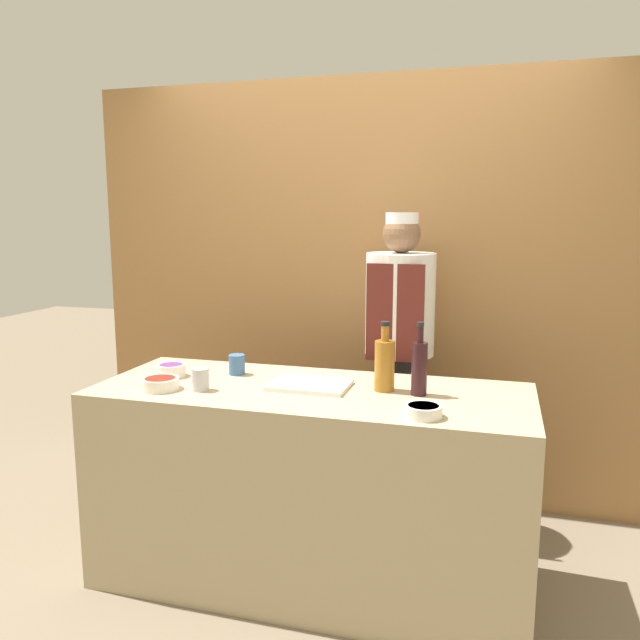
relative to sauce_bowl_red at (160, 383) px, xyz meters
The scene contains 12 objects.
ground_plane 1.13m from the sauce_bowl_red, 17.20° to the left, with size 14.00×14.00×0.00m, color #756651.
cabinet_wall 1.41m from the sauce_bowl_red, 63.20° to the left, with size 3.25×0.18×2.40m.
counter 0.81m from the sauce_bowl_red, 17.20° to the left, with size 1.89×0.74×0.89m.
sauce_bowl_red is the anchor object (origin of this frame).
sauce_bowl_orange 1.14m from the sauce_bowl_red, ahead, with size 0.14×0.14×0.05m.
sauce_bowl_purple 0.22m from the sauce_bowl_red, 107.18° to the left, with size 0.13×0.13×0.06m.
cutting_board 0.65m from the sauce_bowl_red, 19.24° to the left, with size 0.34×0.25×0.02m.
bottle_wine 1.12m from the sauce_bowl_red, 11.72° to the left, with size 0.07×0.07×0.31m.
bottle_amber 0.98m from the sauce_bowl_red, 15.11° to the left, with size 0.09×0.09×0.30m.
cup_blue 0.40m from the sauce_bowl_red, 57.16° to the left, with size 0.08×0.08×0.10m.
cup_steel 0.18m from the sauce_bowl_red, 11.56° to the left, with size 0.07×0.07×0.10m.
chef_center 1.24m from the sauce_bowl_red, 42.99° to the left, with size 0.36×0.36×1.65m.
Camera 1 is at (0.77, -2.52, 1.64)m, focal length 35.00 mm.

